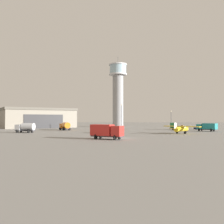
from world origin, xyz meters
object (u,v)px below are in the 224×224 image
truck_box_red (106,131)px  truck_flatbed_green (176,126)px  truck_fuel_tanker_orange (65,126)px  light_post_west (171,118)px  light_post_north (121,115)px  truck_box_teal (207,127)px  car_black (102,131)px  control_tower (118,90)px  airplane_yellow (181,129)px  truck_fuel_tanker_silver (26,127)px  car_blue (197,127)px

truck_box_red → truck_flatbed_green: bearing=85.5°
truck_fuel_tanker_orange → light_post_west: (41.78, 16.66, 2.98)m
light_post_west → light_post_north: light_post_north is taller
truck_box_teal → car_black: 36.17m
truck_fuel_tanker_orange → light_post_north: light_post_north is taller
truck_fuel_tanker_orange → light_post_north: (20.55, 8.70, 4.21)m
truck_box_teal → light_post_west: (-7.64, 21.48, 3.06)m
control_tower → truck_fuel_tanker_orange: (-18.53, -32.63, -16.94)m
truck_flatbed_green → light_post_north: bearing=12.1°
truck_flatbed_green → light_post_north: (-20.76, 2.96, 4.53)m
control_tower → truck_box_teal: (30.89, -37.45, -17.02)m
truck_fuel_tanker_orange → car_black: truck_fuel_tanker_orange is taller
truck_flatbed_green → car_black: (-26.26, -21.76, -0.54)m
airplane_yellow → light_post_west: 34.68m
truck_fuel_tanker_silver → light_post_north: light_post_north is taller
car_blue → car_black: (-35.42, -25.15, -0.00)m
truck_box_teal → truck_fuel_tanker_orange: size_ratio=0.90×
light_post_west → light_post_north: (-21.24, -7.96, 1.22)m
control_tower → truck_fuel_tanker_orange: control_tower is taller
control_tower → truck_flatbed_green: (22.78, -26.89, -17.26)m
airplane_yellow → control_tower: bearing=60.2°
truck_box_teal → car_black: bearing=61.4°
truck_fuel_tanker_orange → truck_box_red: bearing=175.8°
truck_box_red → car_blue: (32.48, 44.71, -0.98)m
truck_box_teal → car_black: truck_box_teal is taller
airplane_yellow → car_blue: 29.66m
car_black → truck_fuel_tanker_orange: bearing=-177.9°
control_tower → truck_box_teal: bearing=-50.5°
airplane_yellow → truck_box_teal: (11.71, 12.83, 0.06)m
truck_flatbed_green → car_black: bearing=59.9°
light_post_west → truck_fuel_tanker_orange: bearing=-158.3°
truck_fuel_tanker_orange → car_blue: bearing=-110.8°
truck_box_red → light_post_north: bearing=111.6°
airplane_yellow → truck_fuel_tanker_orange: bearing=104.2°
truck_box_teal → car_black: size_ratio=1.41×
car_blue → light_post_north: (-29.93, -0.43, 5.07)m
truck_flatbed_green → light_post_north: 21.46m
airplane_yellow → truck_fuel_tanker_silver: size_ratio=1.57×
airplane_yellow → truck_box_red: bearing=171.6°
car_black → car_blue: bearing=84.2°
car_blue → car_black: bearing=-49.4°
truck_fuel_tanker_silver → light_post_north: 37.63m
truck_flatbed_green → light_post_west: (0.47, 10.92, 3.31)m
truck_box_teal → control_tower: bearing=-7.2°
car_blue → airplane_yellow: bearing=-20.2°
airplane_yellow → truck_flatbed_green: 23.65m
truck_fuel_tanker_orange → light_post_west: size_ratio=0.91×
truck_fuel_tanker_orange → truck_fuel_tanker_silver: bearing=121.3°
car_black → truck_box_teal: bearing=66.9°
truck_flatbed_green → car_blue: truck_flatbed_green is taller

